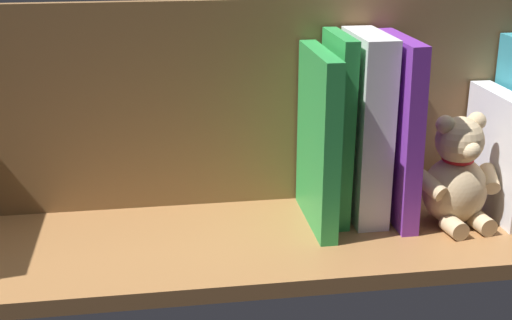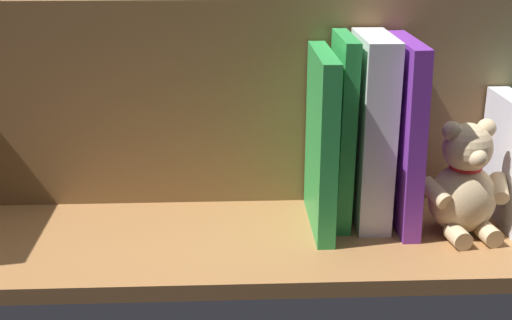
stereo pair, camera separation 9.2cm
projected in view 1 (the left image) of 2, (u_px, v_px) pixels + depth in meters
The scene contains 8 objects.
ground_plane at pixel (256, 240), 96.64cm from camera, with size 104.19×28.21×2.20cm, color #9E6B3D.
shelf_back_panel at pixel (244, 104), 102.05cm from camera, with size 104.19×1.50×30.64cm, color brown.
book_2 at pixel (499, 154), 100.53cm from camera, with size 3.19×16.67×17.90cm, color silver.
teddy_bear at pixel (457, 176), 97.07cm from camera, with size 13.00×11.15×16.16cm.
book_3 at pixel (397, 130), 97.55cm from camera, with size 2.44×15.24×26.30cm, color purple.
dictionary_thick_white at pixel (365, 127), 97.82cm from camera, with size 4.52×12.98×26.75cm, color white.
book_4 at pixel (336, 128), 97.65cm from camera, with size 2.06×12.33×26.67cm, color green.
book_5 at pixel (318, 139), 95.64cm from camera, with size 2.41×16.37×24.88cm, color green.
Camera 1 is at (13.04, 86.04, 42.38)cm, focal length 48.35 mm.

